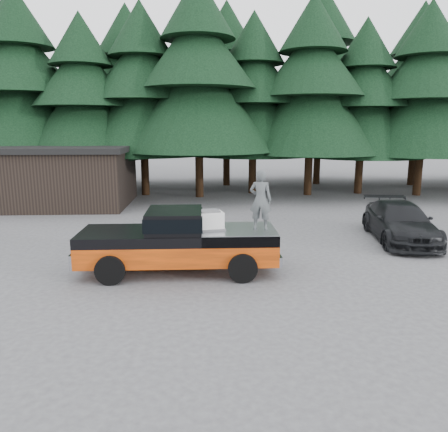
{
  "coord_description": "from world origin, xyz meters",
  "views": [
    {
      "loc": [
        -0.8,
        -12.76,
        4.33
      ],
      "look_at": [
        -0.17,
        0.0,
        1.71
      ],
      "focal_mm": 35.0,
      "sensor_mm": 36.0,
      "label": 1
    }
  ],
  "objects_px": {
    "pickup_truck": "(179,251)",
    "man_on_bed": "(261,200)",
    "air_compressor": "(210,221)",
    "parked_car": "(400,222)",
    "utility_building": "(56,175)"
  },
  "relations": [
    {
      "from": "man_on_bed",
      "to": "parked_car",
      "type": "bearing_deg",
      "value": -133.18
    },
    {
      "from": "parked_car",
      "to": "utility_building",
      "type": "xyz_separation_m",
      "value": [
        -15.79,
        8.69,
        0.94
      ]
    },
    {
      "from": "pickup_truck",
      "to": "utility_building",
      "type": "bearing_deg",
      "value": 121.76
    },
    {
      "from": "man_on_bed",
      "to": "utility_building",
      "type": "bearing_deg",
      "value": -34.81
    },
    {
      "from": "pickup_truck",
      "to": "man_on_bed",
      "type": "bearing_deg",
      "value": -3.43
    },
    {
      "from": "man_on_bed",
      "to": "utility_building",
      "type": "relative_size",
      "value": 0.21
    },
    {
      "from": "air_compressor",
      "to": "parked_car",
      "type": "relative_size",
      "value": 0.15
    },
    {
      "from": "parked_car",
      "to": "air_compressor",
      "type": "bearing_deg",
      "value": -147.56
    },
    {
      "from": "pickup_truck",
      "to": "air_compressor",
      "type": "xyz_separation_m",
      "value": [
        0.94,
        -0.05,
        0.92
      ]
    },
    {
      "from": "air_compressor",
      "to": "man_on_bed",
      "type": "distance_m",
      "value": 1.63
    },
    {
      "from": "air_compressor",
      "to": "man_on_bed",
      "type": "xyz_separation_m",
      "value": [
        1.5,
        -0.1,
        0.64
      ]
    },
    {
      "from": "air_compressor",
      "to": "man_on_bed",
      "type": "bearing_deg",
      "value": -16.39
    },
    {
      "from": "air_compressor",
      "to": "man_on_bed",
      "type": "height_order",
      "value": "man_on_bed"
    },
    {
      "from": "parked_car",
      "to": "utility_building",
      "type": "relative_size",
      "value": 0.6
    },
    {
      "from": "pickup_truck",
      "to": "man_on_bed",
      "type": "height_order",
      "value": "man_on_bed"
    }
  ]
}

